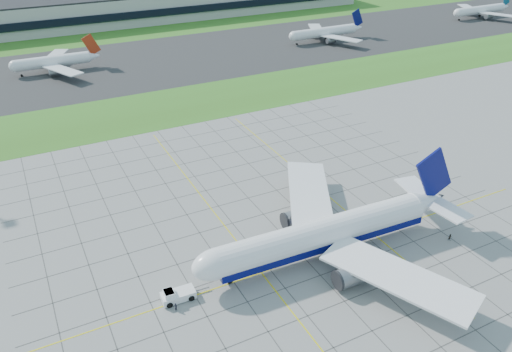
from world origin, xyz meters
The scene contains 13 objects.
ground centered at (0.00, 0.00, 0.00)m, with size 1400.00×1400.00×0.00m, color gray.
grass_median centered at (0.00, 90.00, 0.02)m, with size 700.00×35.00×0.04m, color #35611B.
asphalt_taxiway centered at (0.00, 145.00, 0.03)m, with size 700.00×75.00×0.04m, color #383838.
grass_far centered at (0.00, 255.00, 0.02)m, with size 700.00×145.00×0.04m, color #35611B.
apron_markings centered at (0.43, 11.09, 0.02)m, with size 120.00×130.00×0.03m.
terminal centered at (40.00, 229.87, 7.89)m, with size 260.00×43.00×15.80m.
airliner centered at (4.26, -2.70, 5.23)m, with size 60.83×61.57×19.14m.
pushback_tug centered at (-27.38, -1.49, 1.13)m, with size 9.17×3.41×2.54m.
crew_near centered at (-28.39, -4.09, 0.84)m, with size 0.61×0.40×1.68m, color black.
crew_far centered at (31.18, -11.25, 0.81)m, with size 0.78×0.61×1.61m, color black.
distant_jet_1 centered at (-27.67, 148.99, 4.48)m, with size 34.54×42.66×14.08m.
distant_jet_2 centered at (99.72, 138.85, 4.49)m, with size 41.20×42.66×14.08m.
distant_jet_3 centered at (211.87, 141.33, 4.49)m, with size 42.39×42.66×14.08m.
Camera 1 is at (-45.60, -69.29, 65.73)m, focal length 35.00 mm.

